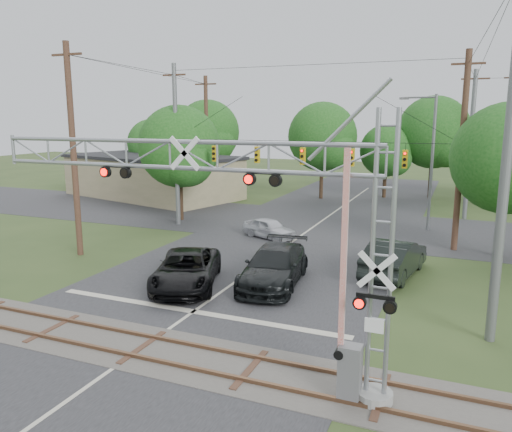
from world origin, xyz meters
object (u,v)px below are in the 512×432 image
at_px(crossing_gantry, 245,215).
at_px(sedan_silver, 269,228).
at_px(streetlight, 430,156).
at_px(pickup_black, 187,269).
at_px(car_dark, 274,266).
at_px(commercial_building, 152,176).
at_px(traffic_signal_span, 317,151).

distance_m(crossing_gantry, sedan_silver, 18.43).
height_order(sedan_silver, streetlight, streetlight).
bearing_deg(pickup_black, car_dark, 5.55).
bearing_deg(sedan_silver, commercial_building, 77.82).
bearing_deg(traffic_signal_span, commercial_building, 151.81).
distance_m(sedan_silver, streetlight, 12.13).
bearing_deg(traffic_signal_span, crossing_gantry, -80.46).
xyz_separation_m(crossing_gantry, traffic_signal_span, (-3.09, 18.36, 0.67)).
height_order(crossing_gantry, commercial_building, crossing_gantry).
distance_m(crossing_gantry, pickup_black, 9.75).
relative_size(pickup_black, commercial_building, 0.30).
relative_size(pickup_black, sedan_silver, 1.53).
bearing_deg(streetlight, car_dark, -110.74).
bearing_deg(sedan_silver, car_dark, -134.58).
bearing_deg(streetlight, pickup_black, -119.08).
bearing_deg(traffic_signal_span, pickup_black, -103.34).
height_order(traffic_signal_span, sedan_silver, traffic_signal_span).
distance_m(pickup_black, car_dark, 4.09).
distance_m(crossing_gantry, commercial_building, 37.11).
bearing_deg(crossing_gantry, sedan_silver, 108.83).
height_order(pickup_black, commercial_building, commercial_building).
height_order(pickup_black, streetlight, streetlight).
relative_size(crossing_gantry, pickup_black, 2.25).
distance_m(crossing_gantry, car_dark, 9.58).
bearing_deg(pickup_black, sedan_silver, 68.63).
bearing_deg(traffic_signal_span, streetlight, 37.33).
bearing_deg(commercial_building, car_dark, -29.75).
height_order(sedan_silver, commercial_building, commercial_building).
bearing_deg(car_dark, streetlight, 62.35).
xyz_separation_m(pickup_black, commercial_building, (-17.06, 22.47, 1.25)).
bearing_deg(sedan_silver, pickup_black, -157.70).
relative_size(car_dark, sedan_silver, 1.59).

